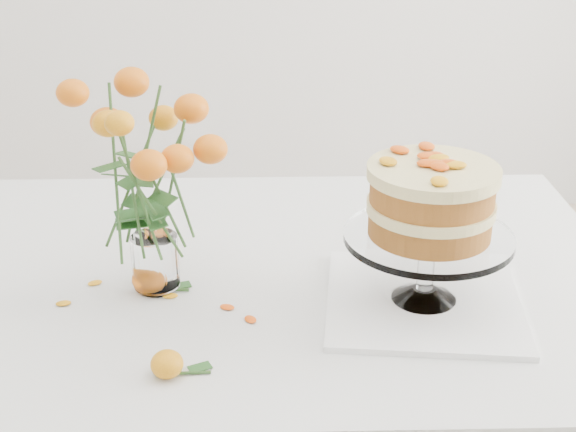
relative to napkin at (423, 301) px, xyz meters
name	(u,v)px	position (x,y,z in m)	size (l,w,h in m)	color
table	(242,307)	(-0.31, 0.13, -0.09)	(1.43, 0.93, 0.76)	tan
napkin	(423,301)	(0.00, 0.00, 0.00)	(0.33, 0.33, 0.01)	white
cake_stand	(431,208)	(0.00, 0.00, 0.17)	(0.28, 0.28, 0.25)	white
rose_vase	(148,162)	(-0.46, 0.06, 0.23)	(0.27, 0.27, 0.41)	white
loose_rose_near	(167,364)	(-0.41, -0.20, 0.02)	(0.09, 0.05, 0.04)	orange
loose_rose_far	(148,279)	(-0.48, 0.06, 0.02)	(0.10, 0.06, 0.05)	orange
stray_petal_a	(170,296)	(-0.43, 0.03, 0.00)	(0.03, 0.02, 0.00)	orange
stray_petal_b	(227,307)	(-0.33, -0.01, 0.00)	(0.03, 0.02, 0.00)	orange
stray_petal_c	(250,320)	(-0.29, -0.05, 0.00)	(0.03, 0.02, 0.00)	orange
stray_petal_d	(95,283)	(-0.57, 0.08, 0.00)	(0.03, 0.02, 0.00)	orange
stray_petal_e	(63,303)	(-0.61, 0.01, 0.00)	(0.03, 0.02, 0.00)	orange
stray_petal_f	(410,287)	(-0.01, 0.05, 0.00)	(0.03, 0.02, 0.00)	orange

